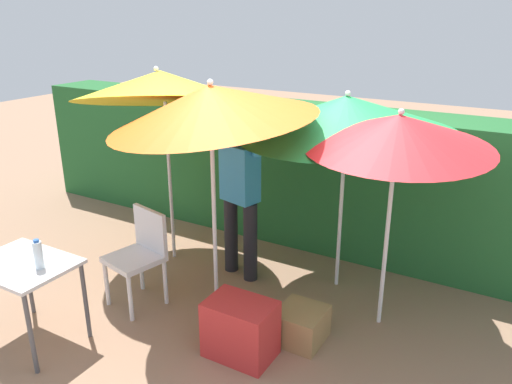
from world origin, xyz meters
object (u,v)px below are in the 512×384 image
bottle_water (38,255)px  folding_table (24,272)px  umbrella_navy (347,115)px  umbrella_orange (211,104)px  person_vendor (240,189)px  umbrella_rainbow (161,86)px  cooler_box (240,329)px  chair_plastic (140,252)px  umbrella_yellow (398,131)px  crate_cardboard (301,325)px

bottle_water → folding_table: bearing=-175.8°
umbrella_navy → folding_table: size_ratio=2.48×
umbrella_orange → person_vendor: (-0.16, 0.68, -0.95)m
umbrella_rainbow → folding_table: bearing=-90.8°
folding_table → cooler_box: bearing=23.6°
umbrella_rainbow → person_vendor: bearing=3.3°
umbrella_rainbow → chair_plastic: (0.35, -0.84, -1.36)m
umbrella_orange → umbrella_yellow: umbrella_orange is taller
chair_plastic → folding_table: (-0.38, -0.91, 0.12)m
crate_cardboard → bottle_water: (-1.72, -1.09, 0.69)m
crate_cardboard → person_vendor: bearing=145.5°
person_vendor → bottle_water: bearing=-111.6°
chair_plastic → umbrella_rainbow: bearing=112.8°
umbrella_yellow → crate_cardboard: 1.75m
chair_plastic → umbrella_orange: bearing=17.5°
folding_table → bottle_water: bottle_water is taller
umbrella_orange → umbrella_navy: umbrella_orange is taller
umbrella_navy → person_vendor: umbrella_navy is taller
folding_table → bottle_water: size_ratio=3.33×
cooler_box → umbrella_yellow: bearing=50.1°
umbrella_orange → umbrella_yellow: (1.35, 0.56, -0.18)m
umbrella_orange → umbrella_navy: bearing=51.2°
folding_table → chair_plastic: bearing=67.3°
crate_cardboard → umbrella_yellow: bearing=49.6°
folding_table → bottle_water: (0.20, 0.01, 0.20)m
umbrella_yellow → crate_cardboard: (-0.49, -0.58, -1.57)m
umbrella_orange → umbrella_yellow: size_ratio=1.15×
person_vendor → cooler_box: person_vendor is taller
umbrella_yellow → person_vendor: size_ratio=1.01×
chair_plastic → person_vendor: bearing=59.5°
umbrella_yellow → bottle_water: umbrella_yellow is taller
umbrella_yellow → umbrella_rainbow: bearing=178.3°
umbrella_rainbow → umbrella_navy: bearing=10.7°
bottle_water → person_vendor: bearing=68.4°
umbrella_rainbow → chair_plastic: umbrella_rainbow is taller
chair_plastic → bottle_water: bottle_water is taller
umbrella_yellow → cooler_box: 1.96m
umbrella_rainbow → umbrella_navy: (1.82, 0.34, -0.17)m
folding_table → umbrella_yellow: bearing=34.9°
chair_plastic → bottle_water: bearing=-101.4°
umbrella_orange → person_vendor: bearing=103.1°
umbrella_orange → cooler_box: (0.52, -0.43, -1.65)m
folding_table → umbrella_orange: bearing=46.6°
cooler_box → crate_cardboard: cooler_box is taller
umbrella_navy → folding_table: bearing=-131.3°
crate_cardboard → umbrella_navy: bearing=94.4°
umbrella_yellow → umbrella_navy: 0.70m
chair_plastic → umbrella_yellow: bearing=20.8°
chair_plastic → folding_table: size_ratio=1.11×
cooler_box → crate_cardboard: bearing=50.9°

